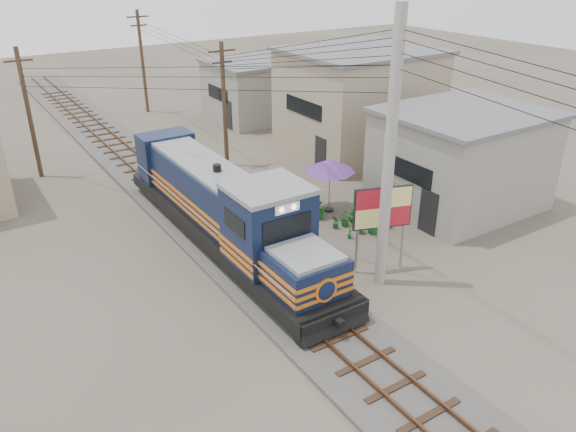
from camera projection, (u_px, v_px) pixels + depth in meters
ground at (295, 304)px, 19.96m from camera, size 120.00×120.00×0.00m
ballast at (183, 205)px, 27.51m from camera, size 3.60×70.00×0.16m
track at (182, 201)px, 27.43m from camera, size 1.15×70.00×0.12m
locomotive at (225, 210)px, 23.23m from camera, size 2.81×15.31×3.79m
utility_pole_main at (389, 157)px, 19.14m from camera, size 0.40×0.40×10.00m
wooden_pole_mid at (224, 103)px, 31.19m from camera, size 1.60×0.24×7.00m
wooden_pole_far at (142, 60)px, 41.85m from camera, size 1.60×0.24×7.50m
wooden_pole_left at (29, 111)px, 29.58m from camera, size 1.60×0.24×7.00m
power_lines at (179, 53)px, 23.07m from camera, size 9.65×19.00×3.30m
shophouse_front at (461, 158)px, 26.84m from camera, size 7.35×6.30×4.70m
shophouse_mid at (358, 101)px, 33.83m from camera, size 8.40×7.35×6.20m
shophouse_back at (255, 89)px, 41.12m from camera, size 6.30×6.30×4.20m
billboard at (383, 210)px, 20.96m from camera, size 2.20×0.87×3.54m
market_umbrella at (330, 165)px, 26.08m from camera, size 2.45×2.45×2.64m
vendor at (383, 197)px, 26.22m from camera, size 0.80×0.79×1.86m
plant_nursery at (357, 217)px, 25.38m from camera, size 3.29×3.48×1.09m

